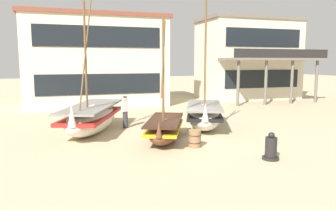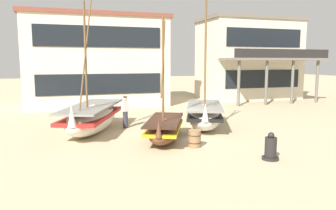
{
  "view_description": "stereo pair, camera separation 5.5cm",
  "coord_description": "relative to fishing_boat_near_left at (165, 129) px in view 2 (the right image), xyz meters",
  "views": [
    {
      "loc": [
        -4.87,
        -13.74,
        3.49
      ],
      "look_at": [
        0.0,
        1.0,
        1.4
      ],
      "focal_mm": 34.58,
      "sensor_mm": 36.0,
      "label": 1
    },
    {
      "loc": [
        -4.82,
        -13.75,
        3.49
      ],
      "look_at": [
        0.0,
        1.0,
        1.4
      ],
      "focal_mm": 34.58,
      "sensor_mm": 36.0,
      "label": 2
    }
  ],
  "objects": [
    {
      "name": "harbor_building_annex",
      "position": [
        12.7,
        13.72,
        3.18
      ],
      "size": [
        9.21,
        7.87,
        7.47
      ],
      "color": "beige",
      "rests_on": "ground"
    },
    {
      "name": "fishing_boat_near_left",
      "position": [
        0.0,
        0.0,
        0.0
      ],
      "size": [
        2.84,
        4.13,
        5.32
      ],
      "color": "brown",
      "rests_on": "ground"
    },
    {
      "name": "fishing_boat_far_right",
      "position": [
        2.86,
        2.09,
        0.13
      ],
      "size": [
        3.44,
        4.99,
        6.51
      ],
      "color": "silver",
      "rests_on": "ground"
    },
    {
      "name": "capstan_winch",
      "position": [
        2.78,
        -3.8,
        -0.16
      ],
      "size": [
        0.6,
        0.6,
        1.0
      ],
      "color": "black",
      "rests_on": "ground"
    },
    {
      "name": "ground_plane",
      "position": [
        0.63,
        0.42,
        -0.56
      ],
      "size": [
        120.0,
        120.0,
        0.0
      ],
      "primitive_type": "plane",
      "color": "tan"
    },
    {
      "name": "fishing_boat_centre_large",
      "position": [
        -2.87,
        2.86,
        0.19
      ],
      "size": [
        3.84,
        5.95,
        6.57
      ],
      "color": "silver",
      "rests_on": "ground"
    },
    {
      "name": "fisherman_by_hull",
      "position": [
        -1.11,
        3.36,
        0.28
      ],
      "size": [
        0.42,
        0.34,
        1.68
      ],
      "color": "#33333D",
      "rests_on": "ground"
    },
    {
      "name": "wooden_barrel",
      "position": [
        0.87,
        -1.34,
        -0.21
      ],
      "size": [
        0.56,
        0.56,
        0.7
      ],
      "color": "olive",
      "rests_on": "ground"
    },
    {
      "name": "harbor_building_main",
      "position": [
        -1.54,
        13.61,
        2.99
      ],
      "size": [
        11.07,
        6.54,
        7.08
      ],
      "color": "beige",
      "rests_on": "ground"
    }
  ]
}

